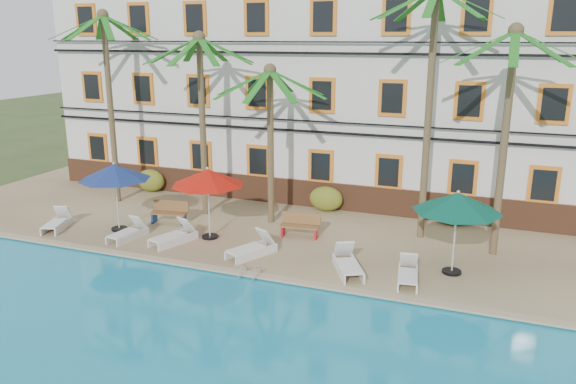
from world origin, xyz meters
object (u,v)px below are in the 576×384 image
at_px(umbrella_green, 457,203).
at_px(lounger_e, 348,264).
at_px(lounger_a, 57,222).
at_px(palm_a, 108,82).
at_px(umbrella_blue, 115,172).
at_px(lounger_c, 174,236).
at_px(lounger_d, 252,248).
at_px(palm_e, 508,110).
at_px(lounger_f, 408,274).
at_px(bench_right, 300,225).
at_px(palm_b, 202,99).
at_px(palm_c, 270,120).
at_px(palm_d, 431,81).
at_px(pool_ladder, 250,276).
at_px(bench_left, 169,212).
at_px(umbrella_red, 208,178).
at_px(lounger_b, 128,232).

height_order(umbrella_green, lounger_e, umbrella_green).
bearing_deg(lounger_a, palm_a, 92.56).
xyz_separation_m(umbrella_blue, lounger_a, (-2.40, -0.74, -2.09)).
distance_m(umbrella_green, lounger_a, 15.34).
xyz_separation_m(lounger_c, lounger_d, (3.24, -0.11, 0.00)).
distance_m(palm_e, lounger_f, 6.38).
relative_size(lounger_e, bench_right, 1.30).
bearing_deg(lounger_c, lounger_e, -2.69).
bearing_deg(palm_e, palm_b, 177.41).
bearing_deg(lounger_c, palm_a, 144.76).
bearing_deg(palm_c, palm_d, 3.84).
bearing_deg(palm_c, lounger_e, -41.81).
height_order(palm_a, lounger_e, palm_a).
bearing_deg(palm_d, lounger_f, -87.18).
height_order(umbrella_blue, pool_ladder, umbrella_blue).
xyz_separation_m(palm_c, bench_left, (-3.87, -1.58, -3.77)).
relative_size(palm_b, lounger_c, 3.91).
height_order(palm_b, bench_left, palm_b).
bearing_deg(lounger_a, pool_ladder, -9.38).
xyz_separation_m(palm_e, lounger_d, (-7.89, -3.17, -4.79)).
distance_m(umbrella_green, lounger_f, 2.72).
xyz_separation_m(lounger_c, lounger_e, (6.73, -0.32, 0.01)).
bearing_deg(palm_e, lounger_f, -125.60).
relative_size(lounger_c, bench_right, 1.27).
xyz_separation_m(umbrella_red, lounger_c, (-0.98, -0.95, -2.09)).
bearing_deg(bench_right, pool_ladder, -93.33).
bearing_deg(lounger_d, palm_e, 21.88).
bearing_deg(bench_left, palm_a, 154.71).
relative_size(umbrella_green, lounger_a, 1.51).
bearing_deg(umbrella_blue, lounger_c, -9.49).
height_order(palm_e, bench_left, palm_e).
bearing_deg(palm_b, palm_e, -2.59).
height_order(palm_b, palm_e, palm_e).
xyz_separation_m(lounger_a, bench_left, (3.81, 2.21, 0.20)).
distance_m(palm_d, umbrella_red, 8.80).
xyz_separation_m(palm_a, lounger_a, (0.18, -4.09, -5.21)).
distance_m(lounger_b, lounger_c, 1.89).
height_order(palm_e, lounger_e, palm_e).
height_order(lounger_c, lounger_d, lounger_d).
xyz_separation_m(lounger_b, lounger_e, (8.61, -0.08, 0.03)).
bearing_deg(umbrella_green, umbrella_red, 179.10).
height_order(palm_d, lounger_d, palm_d).
distance_m(palm_a, lounger_e, 13.84).
bearing_deg(bench_left, umbrella_green, -5.68).
xyz_separation_m(lounger_c, pool_ladder, (3.91, -1.78, -0.28)).
relative_size(umbrella_green, lounger_b, 1.59).
distance_m(lounger_c, bench_left, 2.41).
xyz_separation_m(lounger_a, lounger_c, (5.23, 0.27, 0.01)).
height_order(palm_b, palm_c, palm_b).
xyz_separation_m(lounger_a, lounger_b, (3.36, 0.03, -0.01)).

